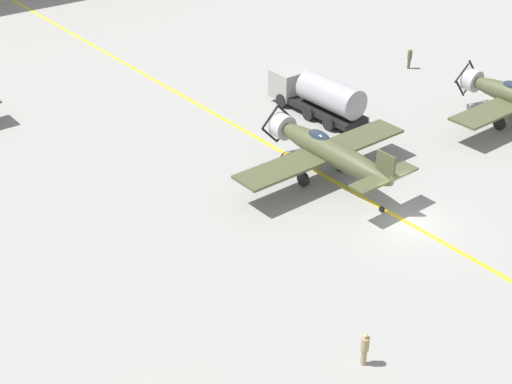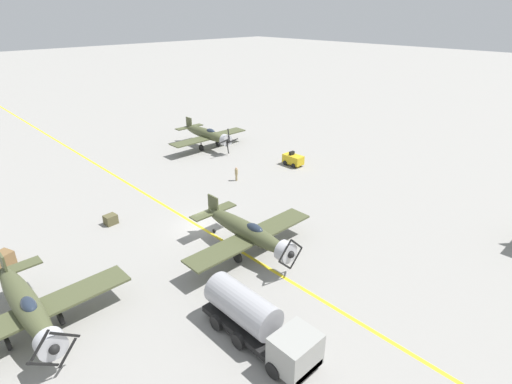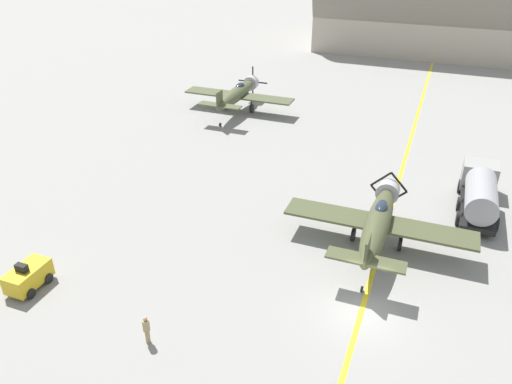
# 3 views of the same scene
# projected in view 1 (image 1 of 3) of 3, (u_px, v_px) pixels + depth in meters

# --- Properties ---
(ground_plane) EXTENTS (400.00, 400.00, 0.00)m
(ground_plane) POSITION_uv_depth(u_px,v_px,m) (407.00, 223.00, 38.82)
(ground_plane) COLOR gray
(taxiway_stripe) EXTENTS (0.30, 160.00, 0.01)m
(taxiway_stripe) POSITION_uv_depth(u_px,v_px,m) (407.00, 222.00, 38.82)
(taxiway_stripe) COLOR yellow
(taxiway_stripe) RESTS_ON ground
(airplane_mid_center) EXTENTS (12.00, 9.98, 3.65)m
(airplane_mid_center) POSITION_uv_depth(u_px,v_px,m) (327.00, 150.00, 41.79)
(airplane_mid_center) COLOR #4A4F30
(airplane_mid_center) RESTS_ON ground
(fuel_tanker) EXTENTS (2.68, 8.00, 2.98)m
(fuel_tanker) POSITION_uv_depth(u_px,v_px,m) (317.00, 94.00, 50.27)
(fuel_tanker) COLOR black
(fuel_tanker) RESTS_ON ground
(ground_crew_walking) EXTENTS (0.36, 0.36, 1.64)m
(ground_crew_walking) POSITION_uv_depth(u_px,v_px,m) (365.00, 348.00, 29.17)
(ground_crew_walking) COLOR tan
(ground_crew_walking) RESTS_ON ground
(ground_crew_inspecting) EXTENTS (0.37, 0.37, 1.72)m
(ground_crew_inspecting) POSITION_uv_depth(u_px,v_px,m) (410.00, 58.00, 58.22)
(ground_crew_inspecting) COLOR #515638
(ground_crew_inspecting) RESTS_ON ground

